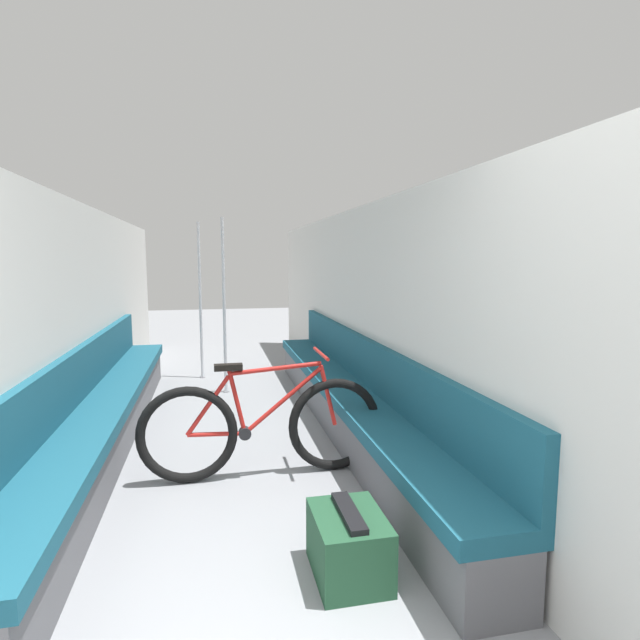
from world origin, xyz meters
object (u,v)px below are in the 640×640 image
Objects in this scene: grab_pole_near at (224,309)px; bicycle at (263,427)px; grab_pole_far at (200,303)px; bench_seat_row_left at (102,416)px; bench_seat_row_right at (349,401)px; luggage_bag at (349,544)px.

bicycle is at bearing -85.22° from grab_pole_near.
grab_pole_near is at bearing -70.31° from grab_pole_far.
bicycle is at bearing -81.35° from grab_pole_far.
bicycle reaches higher than bench_seat_row_left.
grab_pole_near reaches higher than bicycle.
bench_seat_row_left is 2.13m from bench_seat_row_right.
grab_pole_far is 4.66m from luggage_bag.
bench_seat_row_right is at bearing 0.00° from bench_seat_row_left.
grab_pole_near reaches higher than bench_seat_row_right.
grab_pole_far is (-0.50, 3.26, 0.64)m from bicycle.
grab_pole_far is (-1.36, 2.47, 0.71)m from bench_seat_row_right.
bench_seat_row_right is at bearing -57.10° from grab_pole_near.
bench_seat_row_right reaches higher than luggage_bag.
bench_seat_row_left is at bearing -122.56° from grab_pole_near.
bench_seat_row_right is 2.10m from grab_pole_near.
grab_pole_far reaches higher than bench_seat_row_left.
bicycle is 3.85× the size of luggage_bag.
luggage_bag is at bearing -79.98° from grab_pole_far.
bench_seat_row_left is 2.09m from grab_pole_near.
luggage_bag is (-0.57, -2.04, -0.13)m from bench_seat_row_right.
bench_seat_row_left is 2.49× the size of grab_pole_near.
bench_seat_row_right is 2.13m from luggage_bag.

